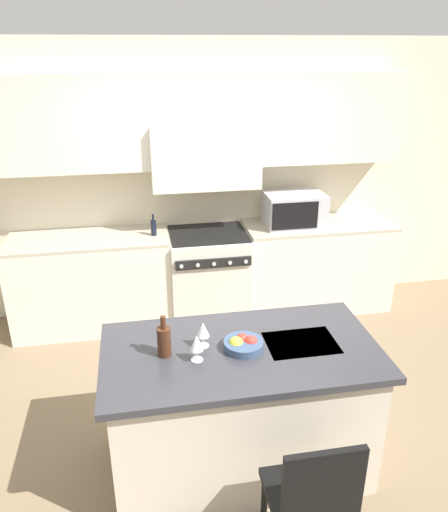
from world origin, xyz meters
name	(u,v)px	position (x,y,z in m)	size (l,w,h in m)	color
ground_plane	(240,415)	(0.00, 0.00, 0.00)	(10.00, 10.00, 0.00)	#7A664C
back_cabinetry	(203,157)	(0.00, 1.84, 1.61)	(10.00, 0.46, 2.70)	beige
back_counter	(208,273)	(0.00, 1.59, 0.47)	(3.82, 0.62, 0.94)	silver
range_stove	(209,275)	(0.00, 1.57, 0.46)	(0.78, 0.70, 0.92)	beige
microwave	(294,210)	(0.88, 1.59, 1.10)	(0.59, 0.39, 0.33)	#B7B7BC
kitchen_island	(240,408)	(-0.10, -0.45, 0.46)	(1.70, 0.91, 0.91)	beige
island_chair	(313,498)	(0.10, -1.26, 0.54)	(0.42, 0.40, 0.94)	black
wine_bottle	(164,341)	(-0.57, -0.43, 1.01)	(0.08, 0.08, 0.26)	#422314
wine_glass_near	(197,344)	(-0.38, -0.52, 1.03)	(0.08, 0.08, 0.17)	white
wine_glass_far	(203,330)	(-0.32, -0.38, 1.03)	(0.08, 0.08, 0.17)	white
fruit_bowl	(243,344)	(-0.09, -0.44, 0.94)	(0.25, 0.25, 0.09)	#384C6B
oil_bottle_on_counter	(154,227)	(-0.53, 1.55, 1.02)	(0.05, 0.05, 0.21)	black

